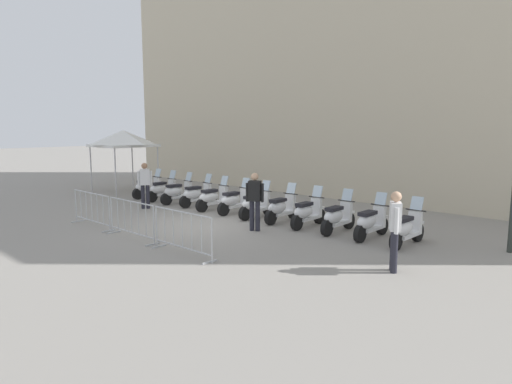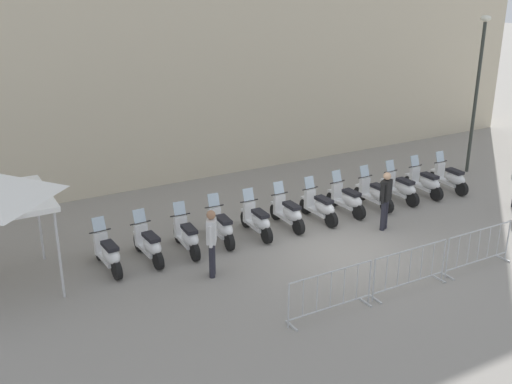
{
  "view_description": "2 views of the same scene",
  "coord_description": "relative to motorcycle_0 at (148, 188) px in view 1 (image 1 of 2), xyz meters",
  "views": [
    {
      "loc": [
        10.74,
        -8.88,
        3.06
      ],
      "look_at": [
        0.95,
        1.62,
        0.98
      ],
      "focal_mm": 31.5,
      "sensor_mm": 36.0,
      "label": 1
    },
    {
      "loc": [
        -9.41,
        -11.74,
        7.2
      ],
      "look_at": [
        -1.52,
        2.24,
        1.23
      ],
      "focal_mm": 43.09,
      "sensor_mm": 36.0,
      "label": 2
    }
  ],
  "objects": [
    {
      "name": "motorcycle_1",
      "position": [
        1.07,
        0.0,
        0.0
      ],
      "size": [
        0.56,
        1.72,
        1.24
      ],
      "color": "black",
      "rests_on": "ground"
    },
    {
      "name": "motorcycle_11",
      "position": [
        11.72,
        -0.0,
        0.0
      ],
      "size": [
        0.56,
        1.72,
        1.24
      ],
      "color": "black",
      "rests_on": "ground"
    },
    {
      "name": "motorcycle_2",
      "position": [
        2.12,
        -0.01,
        0.0
      ],
      "size": [
        0.56,
        1.73,
        1.24
      ],
      "color": "black",
      "rests_on": "ground"
    },
    {
      "name": "motorcycle_3",
      "position": [
        3.19,
        0.1,
        0.0
      ],
      "size": [
        0.56,
        1.73,
        1.24
      ],
      "color": "black",
      "rests_on": "ground"
    },
    {
      "name": "motorcycle_4",
      "position": [
        4.26,
        -0.01,
        0.0
      ],
      "size": [
        0.56,
        1.72,
        1.24
      ],
      "color": "black",
      "rests_on": "ground"
    },
    {
      "name": "building_facade",
      "position": [
        5.88,
        6.49,
        6.21
      ],
      "size": [
        28.01,
        2.48,
        13.32
      ],
      "primitive_type": "cube",
      "rotation": [
        0.0,
        0.0,
        -0.0
      ],
      "color": "beige",
      "rests_on": "ground"
    },
    {
      "name": "barrier_segment_0",
      "position": [
        3.58,
        -4.4,
        0.07
      ],
      "size": [
        2.18,
        0.45,
        1.07
      ],
      "color": "#B2B5B7",
      "rests_on": "ground"
    },
    {
      "name": "motorcycle_7",
      "position": [
        7.46,
        0.07,
        0.0
      ],
      "size": [
        0.56,
        1.72,
        1.24
      ],
      "color": "black",
      "rests_on": "ground"
    },
    {
      "name": "officer_mid_plaza",
      "position": [
        7.66,
        -1.39,
        0.53
      ],
      "size": [
        0.5,
        0.36,
        1.73
      ],
      "color": "#23232D",
      "rests_on": "ground"
    },
    {
      "name": "motorcycle_8",
      "position": [
        8.53,
        0.04,
        0.0
      ],
      "size": [
        0.56,
        1.72,
        1.24
      ],
      "color": "black",
      "rests_on": "ground"
    },
    {
      "name": "motorcycle_6",
      "position": [
        6.39,
        -0.0,
        0.0
      ],
      "size": [
        0.56,
        1.72,
        1.24
      ],
      "color": "black",
      "rests_on": "ground"
    },
    {
      "name": "motorcycle_10",
      "position": [
        10.65,
        0.07,
        0.0
      ],
      "size": [
        0.56,
        1.72,
        1.24
      ],
      "color": "black",
      "rests_on": "ground"
    },
    {
      "name": "motorcycle_0",
      "position": [
        0.0,
        0.0,
        0.0
      ],
      "size": [
        0.56,
        1.72,
        1.24
      ],
      "color": "black",
      "rests_on": "ground"
    },
    {
      "name": "motorcycle_5",
      "position": [
        5.32,
        0.06,
        0.0
      ],
      "size": [
        0.56,
        1.72,
        1.24
      ],
      "color": "black",
      "rests_on": "ground"
    },
    {
      "name": "motorcycle_9",
      "position": [
        9.59,
        0.06,
        0.0
      ],
      "size": [
        0.56,
        1.72,
        1.24
      ],
      "color": "black",
      "rests_on": "ground"
    },
    {
      "name": "officer_near_row_end",
      "position": [
        2.13,
        -1.52,
        0.53
      ],
      "size": [
        0.38,
        0.48,
        1.73
      ],
      "color": "#23232D",
      "rests_on": "ground"
    },
    {
      "name": "officer_by_barriers",
      "position": [
        12.43,
        -2.15,
        0.53
      ],
      "size": [
        0.38,
        0.48,
        1.73
      ],
      "color": "#23232D",
      "rests_on": "ground"
    },
    {
      "name": "canopy_tent",
      "position": [
        -2.42,
        0.34,
        2.06
      ],
      "size": [
        2.48,
        2.48,
        2.91
      ],
      "color": "silver",
      "rests_on": "ground"
    },
    {
      "name": "barrier_segment_2",
      "position": [
        8.11,
        -4.42,
        0.07
      ],
      "size": [
        2.18,
        0.45,
        1.07
      ],
      "color": "#B2B5B7",
      "rests_on": "ground"
    },
    {
      "name": "ground_plane",
      "position": [
        5.85,
        -2.03,
        -0.45
      ],
      "size": [
        120.0,
        120.0,
        0.0
      ],
      "primitive_type": "plane",
      "color": "gray"
    },
    {
      "name": "barrier_segment_1",
      "position": [
        5.84,
        -4.41,
        0.07
      ],
      "size": [
        2.18,
        0.45,
        1.07
      ],
      "color": "#B2B5B7",
      "rests_on": "ground"
    }
  ]
}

